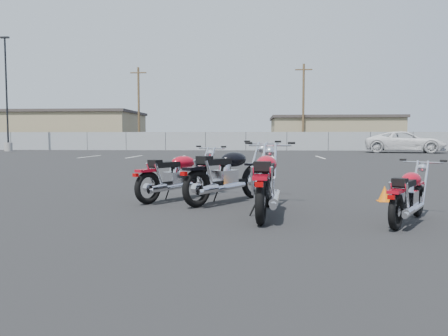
# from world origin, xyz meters

# --- Properties ---
(ground) EXTENTS (120.00, 120.00, 0.00)m
(ground) POSITION_xyz_m (0.00, 0.00, 0.00)
(ground) COLOR black
(ground) RESTS_ON ground
(motorcycle_front_red) EXTENTS (1.63, 2.01, 1.08)m
(motorcycle_front_red) POSITION_xyz_m (-0.75, 0.62, 0.49)
(motorcycle_front_red) COLOR black
(motorcycle_front_red) RESTS_ON ground
(motorcycle_second_black) EXTENTS (1.84, 2.20, 1.19)m
(motorcycle_second_black) POSITION_xyz_m (0.28, 0.35, 0.54)
(motorcycle_second_black) COLOR black
(motorcycle_second_black) RESTS_ON ground
(motorcycle_third_red) EXTENTS (0.93, 2.40, 1.17)m
(motorcycle_third_red) POSITION_xyz_m (0.99, -1.01, 0.53)
(motorcycle_third_red) COLOR black
(motorcycle_third_red) RESTS_ON ground
(motorcycle_rear_red) EXTENTS (1.30, 1.73, 0.90)m
(motorcycle_rear_red) POSITION_xyz_m (3.05, -1.52, 0.41)
(motorcycle_rear_red) COLOR black
(motorcycle_rear_red) RESTS_ON ground
(training_cone_near) EXTENTS (0.29, 0.29, 0.35)m
(training_cone_near) POSITION_xyz_m (1.16, 1.71, 0.17)
(training_cone_near) COLOR #D6630B
(training_cone_near) RESTS_ON ground
(training_cone_far) EXTENTS (0.26, 0.26, 0.31)m
(training_cone_far) POSITION_xyz_m (3.36, 0.69, 0.15)
(training_cone_far) COLOR #D6630B
(training_cone_far) RESTS_ON ground
(light_pole_west) EXTENTS (0.80, 0.70, 10.36)m
(light_pole_west) POSITION_xyz_m (-21.74, 30.64, 2.70)
(light_pole_west) COLOR gray
(light_pole_west) RESTS_ON ground
(chainlink_fence) EXTENTS (80.06, 0.06, 1.80)m
(chainlink_fence) POSITION_xyz_m (-0.00, 35.00, 0.90)
(chainlink_fence) COLOR gray
(chainlink_fence) RESTS_ON ground
(tan_building_west) EXTENTS (18.40, 10.40, 4.30)m
(tan_building_west) POSITION_xyz_m (-22.00, 42.00, 2.16)
(tan_building_west) COLOR #8B7D59
(tan_building_west) RESTS_ON ground
(tan_building_east) EXTENTS (14.40, 9.40, 3.70)m
(tan_building_east) POSITION_xyz_m (10.00, 44.00, 1.86)
(tan_building_east) COLOR #8B7D59
(tan_building_east) RESTS_ON ground
(utility_pole_b) EXTENTS (1.80, 0.24, 9.00)m
(utility_pole_b) POSITION_xyz_m (-12.00, 40.00, 4.69)
(utility_pole_b) COLOR #4A3722
(utility_pole_b) RESTS_ON ground
(utility_pole_c) EXTENTS (1.80, 0.24, 9.00)m
(utility_pole_c) POSITION_xyz_m (6.00, 39.00, 4.69)
(utility_pole_c) COLOR #4A3722
(utility_pole_c) RESTS_ON ground
(parking_line_stripes) EXTENTS (15.12, 4.00, 0.01)m
(parking_line_stripes) POSITION_xyz_m (-2.50, 20.00, 0.00)
(parking_line_stripes) COLOR silver
(parking_line_stripes) RESTS_ON ground
(white_van) EXTENTS (4.58, 7.82, 2.79)m
(white_van) POSITION_xyz_m (13.26, 29.05, 1.39)
(white_van) COLOR white
(white_van) RESTS_ON ground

